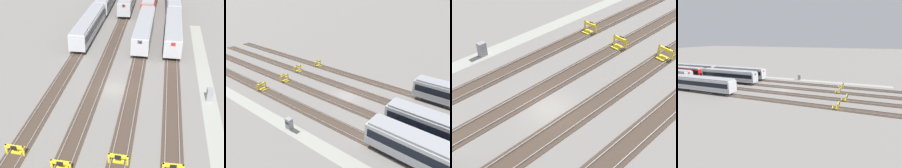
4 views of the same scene
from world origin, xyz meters
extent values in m
plane|color=gray|center=(0.00, 0.00, 0.00)|extent=(400.00, 400.00, 0.00)
cube|color=#9E9E93|center=(0.00, -12.25, 0.00)|extent=(54.00, 2.00, 0.01)
cube|color=#47382D|center=(0.00, -7.66, 0.03)|extent=(90.00, 2.23, 0.06)
cube|color=gray|center=(0.00, -6.94, 0.14)|extent=(90.00, 0.07, 0.15)
cube|color=gray|center=(0.00, -8.38, 0.14)|extent=(90.00, 0.07, 0.15)
cube|color=#47382D|center=(0.00, -2.55, 0.03)|extent=(90.00, 2.24, 0.06)
cube|color=gray|center=(0.00, -1.84, 0.14)|extent=(90.00, 0.07, 0.15)
cube|color=gray|center=(0.00, -3.27, 0.14)|extent=(90.00, 0.07, 0.15)
cube|color=#47382D|center=(0.00, 2.55, 0.03)|extent=(90.00, 2.24, 0.06)
cube|color=gray|center=(0.00, 3.27, 0.14)|extent=(90.00, 0.07, 0.15)
cube|color=gray|center=(0.00, 1.84, 0.14)|extent=(90.00, 0.07, 0.15)
cube|color=#47382D|center=(0.00, 7.66, 0.03)|extent=(90.00, 2.23, 0.06)
cube|color=gray|center=(0.00, 8.38, 0.14)|extent=(90.00, 0.07, 0.15)
cube|color=gray|center=(0.00, 6.94, 0.14)|extent=(90.00, 0.07, 0.15)
cube|color=#B7BABF|center=(18.23, -7.67, 2.05)|extent=(18.03, 3.00, 2.70)
cube|color=black|center=(18.23, -7.67, 2.37)|extent=(17.31, 3.03, 1.08)
cube|color=#A8AAAF|center=(18.23, -7.67, 1.29)|extent=(17.67, 3.03, 0.54)
cube|color=#999BA0|center=(18.23, -7.67, 3.55)|extent=(17.49, 2.72, 0.30)
cube|color=red|center=(27.19, -7.77, 3.05)|extent=(0.09, 0.70, 0.56)
cube|color=red|center=(9.27, -7.56, 3.05)|extent=(0.09, 0.70, 0.56)
cube|color=black|center=(23.81, -7.73, 0.35)|extent=(3.62, 2.28, 0.70)
cube|color=black|center=(12.65, -7.60, 0.35)|extent=(3.62, 2.28, 0.70)
cube|color=red|center=(28.07, 2.51, 3.05)|extent=(0.09, 0.70, 0.56)
cube|color=black|center=(31.45, 2.54, 0.35)|extent=(3.62, 2.27, 0.70)
cube|color=#B7BABF|center=(18.23, 7.61, 2.05)|extent=(18.01, 2.88, 2.70)
cube|color=black|center=(18.23, 7.61, 2.37)|extent=(17.29, 2.92, 1.08)
cube|color=#A8AAAF|center=(18.23, 7.61, 1.29)|extent=(17.65, 2.91, 0.54)
cube|color=#999BA0|center=(18.23, 7.61, 3.55)|extent=(17.47, 2.60, 0.30)
cube|color=red|center=(9.27, 7.57, 3.05)|extent=(0.08, 0.70, 0.56)
cube|color=black|center=(23.81, 7.64, 0.35)|extent=(3.61, 2.26, 0.70)
cube|color=black|center=(12.65, 7.59, 0.35)|extent=(3.61, 2.26, 0.70)
cube|color=#B7BABF|center=(18.23, -2.57, 2.05)|extent=(18.02, 2.95, 2.70)
cube|color=black|center=(18.23, -2.57, 2.37)|extent=(17.30, 2.99, 1.08)
cube|color=#A8AAAF|center=(18.23, -2.57, 1.29)|extent=(17.66, 2.98, 0.54)
cube|color=#999BA0|center=(18.23, -2.57, 3.55)|extent=(17.48, 2.67, 0.30)
cube|color=red|center=(27.19, -2.64, 3.05)|extent=(0.09, 0.70, 0.56)
cube|color=red|center=(9.27, -2.49, 3.05)|extent=(0.09, 0.70, 0.56)
cube|color=black|center=(23.81, -2.62, 0.35)|extent=(3.62, 2.27, 0.70)
cube|color=black|center=(12.65, -2.52, 0.35)|extent=(3.62, 2.27, 0.70)
cube|color=#B7BABF|center=(37.21, -7.66, 2.05)|extent=(18.07, 3.26, 2.70)
cube|color=black|center=(37.21, -7.66, 2.37)|extent=(17.35, 3.29, 1.08)
cube|color=#A8AAAF|center=(37.21, -7.66, 1.29)|extent=(17.71, 3.29, 0.54)
cube|color=#999BA0|center=(37.21, -7.66, 3.55)|extent=(17.52, 2.97, 0.30)
cube|color=red|center=(28.26, -7.90, 3.05)|extent=(0.10, 0.70, 0.56)
cube|color=black|center=(42.79, -7.52, 0.35)|extent=(3.66, 2.33, 0.70)
cube|color=black|center=(31.64, -7.81, 0.35)|extent=(3.66, 2.33, 0.70)
cube|color=red|center=(37.09, -2.55, 2.05)|extent=(18.06, 3.19, 2.70)
cube|color=black|center=(37.09, -2.55, 2.37)|extent=(17.34, 3.22, 1.08)
cube|color=#B70F0A|center=(37.09, -2.55, 1.29)|extent=(17.70, 3.21, 0.54)
cube|color=#999BA0|center=(37.09, -2.55, 3.55)|extent=(17.51, 2.90, 0.30)
cube|color=red|center=(28.14, -2.35, 3.05)|extent=(0.10, 0.70, 0.56)
cube|color=black|center=(31.51, -2.43, 0.35)|extent=(3.65, 2.32, 0.70)
cube|color=yellow|center=(-14.15, -6.76, 0.57)|extent=(0.19, 0.19, 1.15)
cube|color=yellow|center=(-14.05, -8.56, 0.57)|extent=(0.19, 0.19, 1.15)
cube|color=yellow|center=(-14.10, -7.66, 1.00)|extent=(0.34, 2.01, 0.30)
cube|color=yellow|center=(-13.55, -7.63, 0.09)|extent=(1.15, 1.13, 0.18)
cube|color=black|center=(-14.28, -7.67, 1.00)|extent=(0.15, 0.61, 0.44)
cube|color=yellow|center=(-13.71, -1.65, 0.57)|extent=(0.18, 0.18, 1.15)
cube|color=yellow|center=(-13.76, -3.45, 0.57)|extent=(0.18, 0.18, 1.15)
cube|color=yellow|center=(-13.74, -2.55, 1.00)|extent=(0.29, 2.01, 0.30)
cube|color=yellow|center=(-13.19, -2.57, 0.09)|extent=(1.13, 1.11, 0.18)
cube|color=black|center=(-13.92, -2.55, 1.00)|extent=(0.14, 0.60, 0.44)
cube|color=yellow|center=(-15.38, 3.45, 0.57)|extent=(0.19, 0.19, 1.15)
cube|color=yellow|center=(-15.46, 1.65, 0.57)|extent=(0.19, 0.19, 1.15)
cube|color=yellow|center=(-15.42, 2.55, 1.00)|extent=(0.33, 2.01, 0.30)
cube|color=yellow|center=(-14.87, 2.53, 0.09)|extent=(1.15, 1.13, 0.18)
cube|color=black|center=(-15.60, 2.56, 1.00)|extent=(0.15, 0.60, 0.44)
cube|color=yellow|center=(-14.09, 8.56, 0.57)|extent=(0.19, 0.19, 1.15)
cube|color=yellow|center=(-14.14, 6.76, 0.57)|extent=(0.19, 0.19, 1.15)
cube|color=yellow|center=(-14.11, 7.66, 1.00)|extent=(0.30, 2.01, 0.30)
cube|color=yellow|center=(-13.56, 7.64, 0.09)|extent=(1.13, 1.11, 0.18)
cube|color=black|center=(-14.29, 7.66, 1.00)|extent=(0.14, 0.60, 0.44)
cube|color=gray|center=(-0.78, -12.23, 0.80)|extent=(0.90, 0.70, 1.60)
cube|color=#333338|center=(-0.78, -12.59, 1.04)|extent=(0.70, 0.04, 0.36)
camera|label=1|loc=(-35.39, -5.55, 21.67)|focal=50.00mm
camera|label=2|loc=(19.67, -27.27, 18.86)|focal=35.00mm
camera|label=3|loc=(13.98, 16.32, 18.68)|focal=50.00mm
camera|label=4|loc=(-15.66, 39.37, 12.85)|focal=28.00mm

